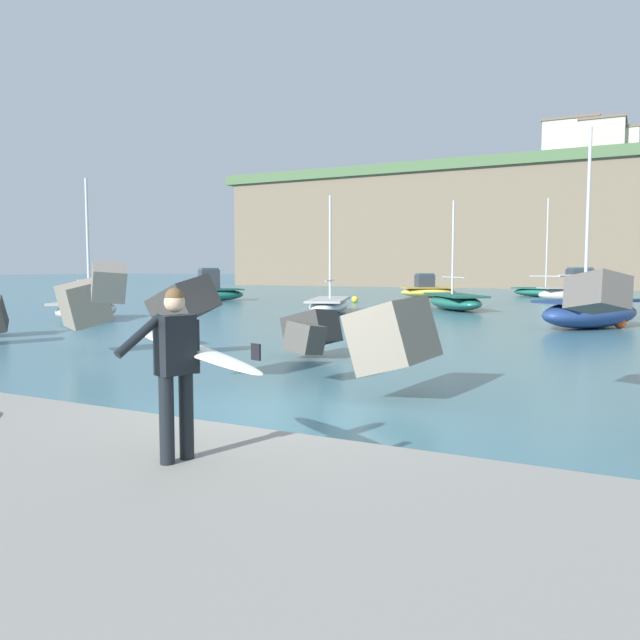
{
  "coord_description": "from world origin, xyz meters",
  "views": [
    {
      "loc": [
        4.78,
        -8.23,
        2.21
      ],
      "look_at": [
        0.31,
        0.5,
        1.4
      ],
      "focal_mm": 35.16,
      "sensor_mm": 36.0,
      "label": 1
    }
  ],
  "objects_px": {
    "mooring_buoy_inner": "(443,296)",
    "station_building_east": "(572,144)",
    "mooring_buoy_outer": "(355,299)",
    "boat_far_centre": "(87,309)",
    "station_building_west": "(619,146)",
    "station_building_central": "(602,142)",
    "boat_near_centre": "(591,312)",
    "mooring_buoy_middle": "(620,322)",
    "boat_far_left": "(542,291)",
    "boat_near_left": "(428,290)",
    "boat_mid_left": "(575,291)",
    "boat_mid_right": "(213,291)",
    "boat_far_right": "(329,305)",
    "surfer_with_board": "(182,359)",
    "boat_mid_centre": "(455,301)"
  },
  "relations": [
    {
      "from": "mooring_buoy_outer",
      "to": "station_building_central",
      "type": "height_order",
      "value": "station_building_central"
    },
    {
      "from": "mooring_buoy_inner",
      "to": "station_building_east",
      "type": "height_order",
      "value": "station_building_east"
    },
    {
      "from": "mooring_buoy_middle",
      "to": "mooring_buoy_outer",
      "type": "height_order",
      "value": "same"
    },
    {
      "from": "boat_near_left",
      "to": "boat_far_left",
      "type": "height_order",
      "value": "boat_far_left"
    },
    {
      "from": "mooring_buoy_outer",
      "to": "station_building_east",
      "type": "bearing_deg",
      "value": 80.08
    },
    {
      "from": "boat_mid_right",
      "to": "mooring_buoy_outer",
      "type": "bearing_deg",
      "value": 14.2
    },
    {
      "from": "boat_near_left",
      "to": "boat_mid_left",
      "type": "xyz_separation_m",
      "value": [
        10.77,
        -2.54,
        0.14
      ]
    },
    {
      "from": "boat_far_centre",
      "to": "station_building_west",
      "type": "bearing_deg",
      "value": 74.18
    },
    {
      "from": "station_building_west",
      "to": "station_building_east",
      "type": "distance_m",
      "value": 5.36
    },
    {
      "from": "boat_mid_right",
      "to": "boat_far_right",
      "type": "bearing_deg",
      "value": -28.71
    },
    {
      "from": "boat_near_left",
      "to": "boat_near_centre",
      "type": "xyz_separation_m",
      "value": [
        12.98,
        -21.56,
        0.02
      ]
    },
    {
      "from": "boat_mid_centre",
      "to": "surfer_with_board",
      "type": "bearing_deg",
      "value": -80.56
    },
    {
      "from": "boat_near_centre",
      "to": "mooring_buoy_middle",
      "type": "xyz_separation_m",
      "value": [
        0.97,
        0.43,
        -0.38
      ]
    },
    {
      "from": "mooring_buoy_inner",
      "to": "mooring_buoy_middle",
      "type": "xyz_separation_m",
      "value": [
        11.99,
        -18.36,
        0.0
      ]
    },
    {
      "from": "boat_mid_centre",
      "to": "mooring_buoy_outer",
      "type": "xyz_separation_m",
      "value": [
        -7.56,
        3.86,
        -0.25
      ]
    },
    {
      "from": "station_building_east",
      "to": "boat_far_right",
      "type": "bearing_deg",
      "value": -95.73
    },
    {
      "from": "boat_mid_left",
      "to": "boat_far_left",
      "type": "relative_size",
      "value": 0.66
    },
    {
      "from": "boat_near_centre",
      "to": "mooring_buoy_outer",
      "type": "bearing_deg",
      "value": 141.49
    },
    {
      "from": "boat_mid_right",
      "to": "boat_far_centre",
      "type": "height_order",
      "value": "boat_far_centre"
    },
    {
      "from": "boat_mid_left",
      "to": "mooring_buoy_inner",
      "type": "relative_size",
      "value": 11.4
    },
    {
      "from": "mooring_buoy_inner",
      "to": "mooring_buoy_middle",
      "type": "bearing_deg",
      "value": -56.86
    },
    {
      "from": "surfer_with_board",
      "to": "boat_mid_left",
      "type": "relative_size",
      "value": 0.42
    },
    {
      "from": "boat_near_centre",
      "to": "boat_far_right",
      "type": "bearing_deg",
      "value": 167.39
    },
    {
      "from": "boat_near_left",
      "to": "mooring_buoy_outer",
      "type": "height_order",
      "value": "boat_near_left"
    },
    {
      "from": "boat_far_right",
      "to": "mooring_buoy_inner",
      "type": "relative_size",
      "value": 14.17
    },
    {
      "from": "boat_near_left",
      "to": "mooring_buoy_outer",
      "type": "distance_m",
      "value": 9.97
    },
    {
      "from": "mooring_buoy_outer",
      "to": "boat_far_centre",
      "type": "bearing_deg",
      "value": -104.99
    },
    {
      "from": "boat_near_centre",
      "to": "mooring_buoy_middle",
      "type": "bearing_deg",
      "value": 23.87
    },
    {
      "from": "boat_far_centre",
      "to": "mooring_buoy_inner",
      "type": "bearing_deg",
      "value": 71.02
    },
    {
      "from": "boat_mid_right",
      "to": "station_building_west",
      "type": "distance_m",
      "value": 56.55
    },
    {
      "from": "boat_far_right",
      "to": "station_building_central",
      "type": "bearing_deg",
      "value": 80.62
    },
    {
      "from": "mooring_buoy_inner",
      "to": "mooring_buoy_outer",
      "type": "distance_m",
      "value": 7.98
    },
    {
      "from": "boat_near_left",
      "to": "surfer_with_board",
      "type": "bearing_deg",
      "value": -75.98
    },
    {
      "from": "mooring_buoy_middle",
      "to": "mooring_buoy_outer",
      "type": "distance_m",
      "value": 19.41
    },
    {
      "from": "surfer_with_board",
      "to": "boat_mid_right",
      "type": "bearing_deg",
      "value": 126.36
    },
    {
      "from": "boat_far_centre",
      "to": "station_building_central",
      "type": "xyz_separation_m",
      "value": [
        16.41,
        63.68,
        16.72
      ]
    },
    {
      "from": "boat_far_left",
      "to": "mooring_buoy_inner",
      "type": "bearing_deg",
      "value": -127.44
    },
    {
      "from": "boat_far_centre",
      "to": "station_building_east",
      "type": "distance_m",
      "value": 68.05
    },
    {
      "from": "boat_mid_left",
      "to": "boat_far_left",
      "type": "height_order",
      "value": "boat_far_left"
    },
    {
      "from": "boat_mid_right",
      "to": "mooring_buoy_outer",
      "type": "height_order",
      "value": "boat_mid_right"
    },
    {
      "from": "boat_far_left",
      "to": "boat_far_centre",
      "type": "distance_m",
      "value": 35.21
    },
    {
      "from": "boat_mid_right",
      "to": "station_building_east",
      "type": "relative_size",
      "value": 0.67
    },
    {
      "from": "boat_far_left",
      "to": "mooring_buoy_inner",
      "type": "xyz_separation_m",
      "value": [
        -5.75,
        -7.51,
        -0.22
      ]
    },
    {
      "from": "surfer_with_board",
      "to": "boat_near_centre",
      "type": "bearing_deg",
      "value": 82.77
    },
    {
      "from": "station_building_east",
      "to": "mooring_buoy_middle",
      "type": "bearing_deg",
      "value": -82.63
    },
    {
      "from": "boat_near_left",
      "to": "boat_far_right",
      "type": "height_order",
      "value": "boat_far_right"
    },
    {
      "from": "station_building_west",
      "to": "station_building_east",
      "type": "height_order",
      "value": "station_building_east"
    },
    {
      "from": "boat_mid_left",
      "to": "boat_mid_right",
      "type": "height_order",
      "value": "boat_mid_left"
    },
    {
      "from": "boat_near_centre",
      "to": "mooring_buoy_outer",
      "type": "relative_size",
      "value": 16.55
    },
    {
      "from": "boat_near_centre",
      "to": "station_building_east",
      "type": "bearing_deg",
      "value": 96.38
    }
  ]
}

